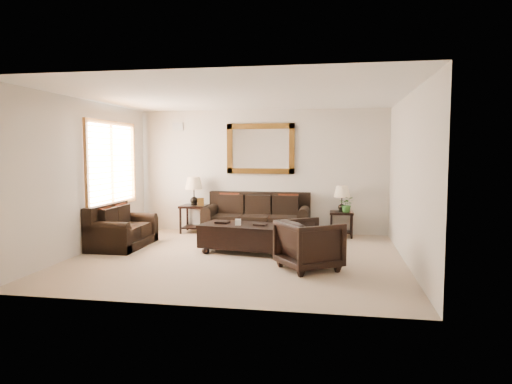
% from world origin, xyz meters
% --- Properties ---
extents(room, '(5.51, 5.01, 2.71)m').
position_xyz_m(room, '(0.00, 0.00, 1.35)').
color(room, tan).
rests_on(room, ground).
extents(window, '(0.07, 1.96, 1.66)m').
position_xyz_m(window, '(-2.70, 0.90, 1.55)').
color(window, white).
rests_on(window, room).
extents(mirror, '(1.50, 0.06, 1.10)m').
position_xyz_m(mirror, '(-0.01, 2.47, 1.85)').
color(mirror, '#4E310F').
rests_on(mirror, room).
extents(air_vent, '(0.25, 0.02, 0.18)m').
position_xyz_m(air_vent, '(-1.90, 2.48, 2.35)').
color(air_vent, '#999999').
rests_on(air_vent, room).
extents(sofa, '(2.22, 0.96, 0.91)m').
position_xyz_m(sofa, '(-0.01, 2.06, 0.33)').
color(sofa, black).
rests_on(sofa, room).
extents(loveseat, '(0.84, 1.42, 0.80)m').
position_xyz_m(loveseat, '(-2.36, 0.49, 0.29)').
color(loveseat, black).
rests_on(loveseat, room).
extents(end_table_left, '(0.56, 0.56, 1.23)m').
position_xyz_m(end_table_left, '(-1.44, 2.18, 0.80)').
color(end_table_left, black).
rests_on(end_table_left, room).
extents(end_table_right, '(0.49, 0.49, 1.07)m').
position_xyz_m(end_table_right, '(1.76, 2.22, 0.70)').
color(end_table_right, black).
rests_on(end_table_right, room).
extents(coffee_table, '(1.56, 1.01, 0.62)m').
position_xyz_m(coffee_table, '(-0.00, 0.44, 0.31)').
color(coffee_table, black).
rests_on(coffee_table, room).
extents(armchair, '(1.08, 1.09, 0.83)m').
position_xyz_m(armchair, '(1.24, -0.61, 0.42)').
color(armchair, black).
rests_on(armchair, floor).
extents(potted_plant, '(0.34, 0.37, 0.26)m').
position_xyz_m(potted_plant, '(1.87, 2.13, 0.66)').
color(potted_plant, '#2C5D20').
rests_on(potted_plant, end_table_right).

